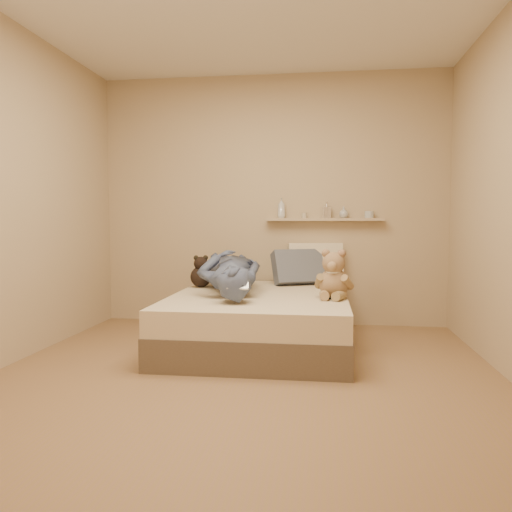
# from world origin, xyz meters

# --- Properties ---
(room) EXTENTS (3.80, 3.80, 3.80)m
(room) POSITION_xyz_m (0.00, 0.00, 1.30)
(room) COLOR #856045
(room) RESTS_ON ground
(bed) EXTENTS (1.50, 1.90, 0.45)m
(bed) POSITION_xyz_m (0.00, 0.93, 0.22)
(bed) COLOR brown
(bed) RESTS_ON floor
(game_console) EXTENTS (0.17, 0.09, 0.06)m
(game_console) POSITION_xyz_m (-0.10, 0.33, 0.60)
(game_console) COLOR silver
(game_console) RESTS_ON bed
(teddy_bear) EXTENTS (0.33, 0.33, 0.41)m
(teddy_bear) POSITION_xyz_m (0.63, 0.75, 0.62)
(teddy_bear) COLOR #A18758
(teddy_bear) RESTS_ON bed
(dark_plush) EXTENTS (0.20, 0.20, 0.31)m
(dark_plush) POSITION_xyz_m (-0.62, 1.29, 0.58)
(dark_plush) COLOR black
(dark_plush) RESTS_ON bed
(pillow_cream) EXTENTS (0.59, 0.34, 0.42)m
(pillow_cream) POSITION_xyz_m (0.46, 1.76, 0.65)
(pillow_cream) COLOR beige
(pillow_cream) RESTS_ON bed
(pillow_grey) EXTENTS (0.57, 0.46, 0.37)m
(pillow_grey) POSITION_xyz_m (0.29, 1.62, 0.62)
(pillow_grey) COLOR #565969
(pillow_grey) RESTS_ON bed
(person) EXTENTS (0.90, 1.66, 0.38)m
(person) POSITION_xyz_m (-0.29, 1.05, 0.64)
(person) COLOR #485671
(person) RESTS_ON bed
(wall_shelf) EXTENTS (1.20, 0.12, 0.03)m
(wall_shelf) POSITION_xyz_m (0.55, 1.84, 1.10)
(wall_shelf) COLOR tan
(wall_shelf) RESTS_ON wall_back
(shelf_bottles) EXTENTS (0.98, 0.12, 0.21)m
(shelf_bottles) POSITION_xyz_m (0.51, 1.84, 1.19)
(shelf_bottles) COLOR silver
(shelf_bottles) RESTS_ON wall_shelf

